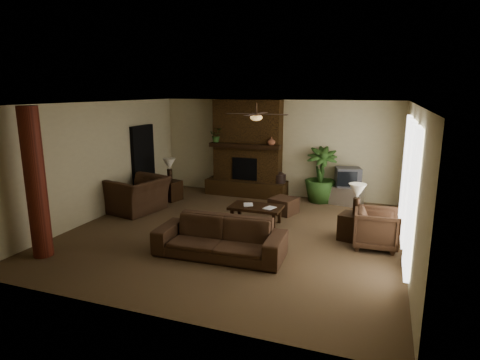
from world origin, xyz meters
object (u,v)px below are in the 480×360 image
at_px(log_column, 36,184).
at_px(lamp_right, 357,193).
at_px(tv_stand, 347,195).
at_px(floor_plant, 320,187).
at_px(armchair_right, 376,227).
at_px(side_table_left, 171,190).
at_px(side_table_right, 352,227).
at_px(coffee_table, 256,208).
at_px(floor_vase, 280,183).
at_px(sofa, 220,232).
at_px(ottoman, 284,206).
at_px(lamp_left, 169,166).
at_px(armchair_left, 137,189).

height_order(log_column, lamp_right, log_column).
distance_m(tv_stand, floor_plant, 0.75).
xyz_separation_m(armchair_right, side_table_left, (-5.59, 1.71, -0.15)).
bearing_deg(side_table_right, coffee_table, 173.12).
bearing_deg(coffee_table, floor_vase, 91.28).
relative_size(floor_vase, side_table_right, 1.40).
bearing_deg(sofa, log_column, -162.09).
bearing_deg(lamp_right, floor_plant, 113.16).
distance_m(armchair_right, lamp_right, 0.77).
bearing_deg(sofa, side_table_left, 130.02).
relative_size(ottoman, tv_stand, 0.71).
bearing_deg(coffee_table, floor_plant, 65.46).
distance_m(floor_vase, side_table_right, 3.51).
relative_size(lamp_left, lamp_right, 1.00).
xyz_separation_m(sofa, lamp_left, (-2.83, 3.11, 0.53)).
distance_m(ottoman, lamp_right, 2.38).
bearing_deg(sofa, floor_plant, 72.85).
xyz_separation_m(side_table_left, lamp_right, (5.17, -1.42, 0.73)).
distance_m(log_column, lamp_right, 6.20).
bearing_deg(lamp_right, sofa, -143.50).
bearing_deg(ottoman, coffee_table, -111.98).
relative_size(sofa, coffee_table, 2.03).
bearing_deg(coffee_table, ottoman, 68.02).
bearing_deg(side_table_left, side_table_right, -15.54).
distance_m(log_column, coffee_table, 4.61).
distance_m(sofa, side_table_left, 4.24).
height_order(ottoman, side_table_right, side_table_right).
xyz_separation_m(log_column, side_table_right, (5.43, 2.86, -1.12)).
relative_size(sofa, lamp_left, 3.74).
xyz_separation_m(armchair_right, floor_vase, (-2.73, 2.98, 0.00)).
distance_m(ottoman, side_table_right, 2.20).
bearing_deg(floor_plant, sofa, -105.08).
relative_size(coffee_table, floor_plant, 0.78).
bearing_deg(armchair_left, log_column, 10.08).
distance_m(ottoman, tv_stand, 2.00).
bearing_deg(armchair_left, floor_vase, 140.74).
distance_m(floor_vase, lamp_left, 3.19).
bearing_deg(log_column, armchair_left, 88.54).
bearing_deg(log_column, floor_vase, 60.23).
bearing_deg(sofa, side_table_right, 34.88).
xyz_separation_m(tv_stand, side_table_right, (0.37, -2.69, 0.03)).
bearing_deg(sofa, lamp_right, 34.42).
relative_size(tv_stand, floor_vase, 1.10).
bearing_deg(tv_stand, coffee_table, -117.49).
height_order(ottoman, side_table_left, side_table_left).
xyz_separation_m(floor_vase, lamp_right, (2.31, -2.68, 0.57)).
xyz_separation_m(log_column, side_table_left, (0.31, 4.29, -1.12)).
relative_size(armchair_left, floor_plant, 0.89).
bearing_deg(tv_stand, floor_vase, -170.39).
distance_m(log_column, armchair_left, 3.13).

